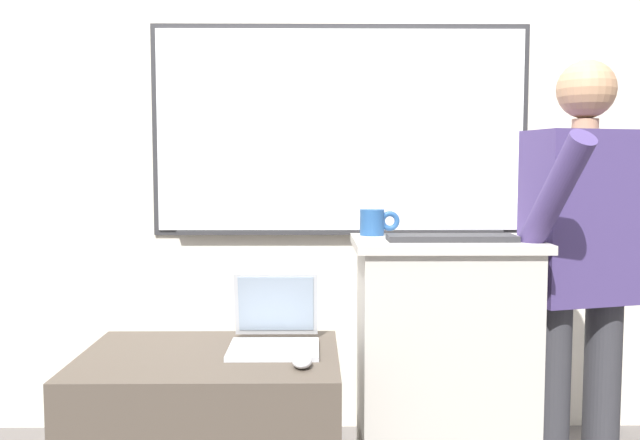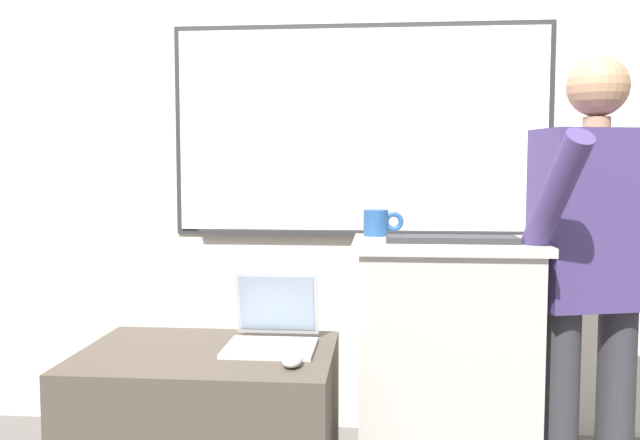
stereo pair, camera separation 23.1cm
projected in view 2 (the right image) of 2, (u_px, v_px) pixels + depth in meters
back_wall at (330, 155)px, 3.31m from camera, size 6.40×0.17×2.68m
lectern_podium at (445, 391)px, 2.32m from camera, size 0.63×0.41×1.04m
person_presenter at (593, 266)px, 2.30m from camera, size 0.56×0.60×1.66m
laptop at (273, 326)px, 2.30m from camera, size 0.30×0.31×0.24m
wireless_keyboard at (451, 239)px, 2.23m from camera, size 0.43×0.13×0.02m
computer_mouse_by_laptop at (292, 361)px, 2.05m from camera, size 0.06×0.10×0.03m
coffee_mug at (378, 223)px, 2.43m from camera, size 0.14×0.09×0.09m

